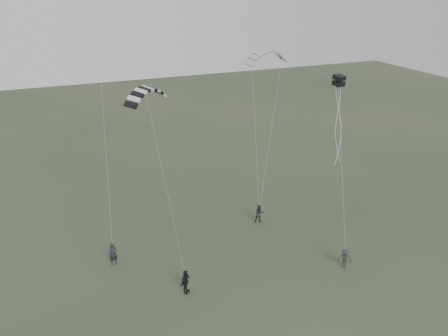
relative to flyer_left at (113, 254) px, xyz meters
name	(u,v)px	position (x,y,z in m)	size (l,w,h in m)	color
ground	(242,282)	(8.05, -5.55, -0.89)	(140.00, 140.00, 0.00)	#313B27
flyer_left	(113,254)	(0.00, 0.00, 0.00)	(0.65, 0.43, 1.79)	black
flyer_right	(259,214)	(12.88, 1.44, -0.05)	(0.82, 0.64, 1.68)	#26252B
flyer_center	(186,282)	(4.04, -5.14, 0.00)	(1.05, 0.44, 1.80)	black
flyer_far	(345,258)	(15.84, -6.85, -0.11)	(1.02, 0.58, 1.57)	#2B2A2F
kite_pale_large	(267,50)	(15.74, 6.57, 13.15)	(4.26, 0.96, 1.73)	#A2A4A7
kite_striped	(146,89)	(2.88, -2.22, 12.76)	(3.30, 0.82, 1.27)	black
kite_box	(339,80)	(17.47, -1.72, 11.98)	(0.71, 0.71, 0.75)	black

